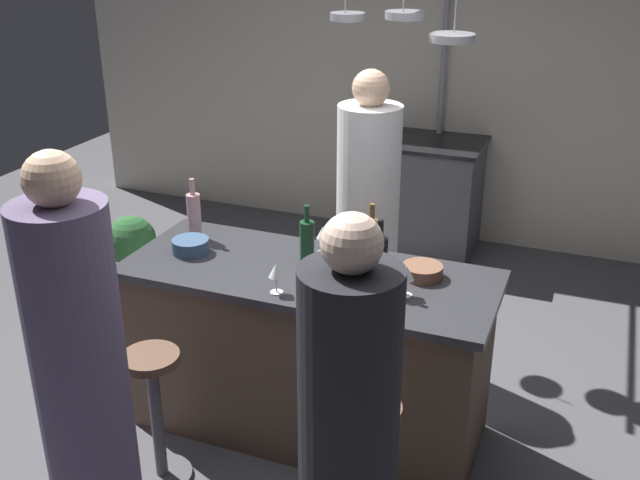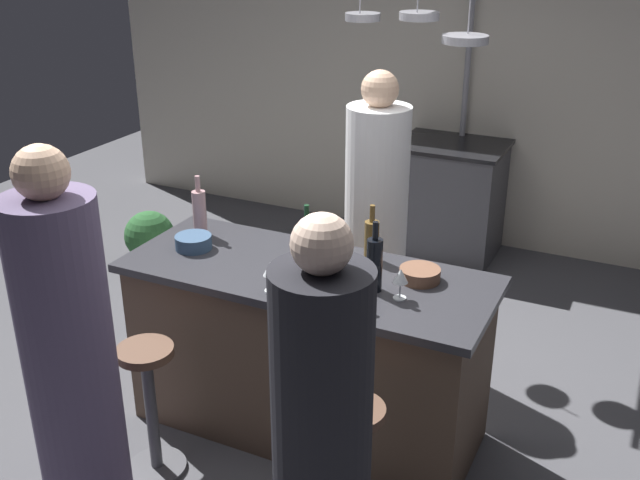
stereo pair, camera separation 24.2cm
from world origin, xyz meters
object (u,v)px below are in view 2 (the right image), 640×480
(wine_bottle_amber, at_px, (372,239))
(wine_bottle_rose, at_px, (200,212))
(wine_bottle_dark, at_px, (374,264))
(wine_glass_near_right_guest, at_px, (324,234))
(pepper_mill, at_px, (335,264))
(guest_left, at_px, (71,368))
(wine_bottle_green, at_px, (307,239))
(bar_stool_left, at_px, (151,404))
(stove_range, at_px, (449,199))
(wine_bottle_white, at_px, (339,275))
(chef, at_px, (375,229))
(mixing_bowl_wooden, at_px, (420,274))
(wine_glass_near_left_guest, at_px, (401,277))
(potted_plant, at_px, (150,241))
(guest_right, at_px, (322,450))
(bar_stool_right, at_px, (352,469))
(mixing_bowl_blue, at_px, (193,242))
(wine_glass_by_chef, at_px, (270,270))

(wine_bottle_amber, xyz_separation_m, wine_bottle_rose, (-0.94, -0.09, 0.02))
(wine_bottle_dark, height_order, wine_glass_near_right_guest, wine_bottle_dark)
(pepper_mill, bearing_deg, wine_bottle_rose, 165.55)
(guest_left, bearing_deg, wine_bottle_green, 66.62)
(bar_stool_left, xyz_separation_m, wine_glass_near_right_guest, (0.49, 0.84, 0.63))
(stove_range, xyz_separation_m, wine_bottle_green, (-0.05, -2.34, 0.56))
(wine_bottle_white, relative_size, wine_glass_near_right_guest, 2.03)
(stove_range, xyz_separation_m, wine_bottle_white, (0.25, -2.64, 0.57))
(chef, distance_m, mixing_bowl_wooden, 0.90)
(wine_bottle_amber, bearing_deg, wine_glass_near_left_guest, -50.49)
(potted_plant, height_order, wine_bottle_green, wine_bottle_green)
(guest_right, distance_m, wine_bottle_dark, 1.00)
(bar_stool_right, bearing_deg, bar_stool_left, 180.00)
(guest_right, distance_m, potted_plant, 3.16)
(stove_range, bearing_deg, mixing_bowl_blue, -104.35)
(potted_plant, height_order, wine_glass_near_right_guest, wine_glass_near_right_guest)
(potted_plant, xyz_separation_m, wine_bottle_dark, (2.17, -1.11, 0.73))
(wine_bottle_rose, xyz_separation_m, wine_glass_near_right_guest, (0.70, 0.06, -0.02))
(guest_right, relative_size, pepper_mill, 7.80)
(wine_bottle_white, height_order, wine_glass_near_right_guest, wine_bottle_white)
(potted_plant, relative_size, pepper_mill, 2.48)
(guest_left, height_order, wine_glass_near_right_guest, guest_left)
(stove_range, relative_size, bar_stool_left, 1.31)
(mixing_bowl_wooden, bearing_deg, pepper_mill, -148.63)
(wine_bottle_dark, bearing_deg, wine_bottle_white, -129.19)
(wine_bottle_rose, distance_m, mixing_bowl_blue, 0.21)
(wine_bottle_rose, bearing_deg, stove_range, 72.84)
(wine_bottle_rose, bearing_deg, mixing_bowl_wooden, -1.15)
(wine_bottle_green, bearing_deg, wine_glass_by_chef, -88.88)
(potted_plant, bearing_deg, wine_glass_by_chef, -36.98)
(wine_glass_near_right_guest, bearing_deg, guest_right, -64.94)
(guest_right, bearing_deg, bar_stool_right, 96.11)
(guest_left, relative_size, wine_glass_near_left_guest, 11.78)
(wine_bottle_dark, bearing_deg, chef, 111.07)
(guest_right, bearing_deg, pepper_mill, 111.95)
(guest_right, xyz_separation_m, wine_bottle_dark, (-0.19, 0.94, 0.27))
(bar_stool_left, bearing_deg, mixing_bowl_wooden, 36.38)
(pepper_mill, bearing_deg, wine_bottle_white, -59.23)
(chef, bearing_deg, wine_bottle_green, -95.05)
(wine_glass_near_left_guest, relative_size, wine_glass_near_right_guest, 1.00)
(guest_right, relative_size, mixing_bowl_blue, 8.82)
(guest_left, relative_size, wine_bottle_rose, 5.31)
(wine_bottle_rose, relative_size, mixing_bowl_wooden, 1.70)
(guest_left, relative_size, wine_bottle_white, 5.80)
(bar_stool_left, distance_m, wine_bottle_dark, 1.23)
(bar_stool_right, relative_size, wine_bottle_green, 2.38)
(stove_range, xyz_separation_m, guest_left, (-0.54, -3.47, 0.35))
(bar_stool_right, xyz_separation_m, wine_bottle_green, (-0.57, 0.73, 0.63))
(potted_plant, relative_size, wine_bottle_rose, 1.61)
(potted_plant, bearing_deg, wine_bottle_amber, -21.74)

